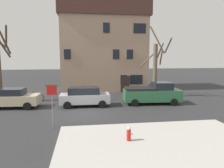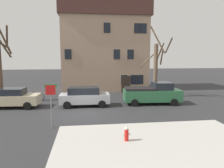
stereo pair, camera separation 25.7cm
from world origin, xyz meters
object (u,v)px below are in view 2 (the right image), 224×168
Objects in this scene: car_beige_sedan at (12,98)px; fire_hydrant at (126,134)px; bicycle_leaning at (36,97)px; street_sign_pole at (51,98)px; building_main at (104,45)px; pickup_truck_green at (152,93)px; car_silver_wagon at (84,96)px; tree_bare_mid at (156,66)px; tree_bare_near at (0,62)px.

car_beige_sedan reaches higher than fire_hydrant.
fire_hydrant is 0.43× the size of bicycle_leaning.
fire_hydrant is 5.33m from street_sign_pole.
building_main reaches higher than pickup_truck_green.
building_main is at bearing 88.24° from fire_hydrant.
building_main is 2.50× the size of car_beige_sedan.
tree_bare_mid is at bearing 22.36° from car_silver_wagon.
street_sign_pole is (6.14, -8.65, -2.00)m from tree_bare_near.
tree_bare_near is (-10.97, -7.17, -2.14)m from building_main.
street_sign_pole is (-4.26, 2.85, 1.46)m from fire_hydrant.
car_silver_wagon is at bearing 104.25° from fire_hydrant.
tree_bare_mid is 10.18× the size of fire_hydrant.
tree_bare_near reaches higher than street_sign_pole.
pickup_truck_green is 1.96× the size of street_sign_pole.
car_silver_wagon is 2.58× the size of bicycle_leaning.
pickup_truck_green is (-1.40, -3.13, -2.44)m from tree_bare_mid.
building_main reaches higher than car_beige_sedan.
bicycle_leaning is (-11.45, 2.88, -0.64)m from pickup_truck_green.
street_sign_pole is 9.40m from bicycle_leaning.
tree_bare_near is 15.23m from pickup_truck_green.
pickup_truck_green is (14.68, -2.73, -2.96)m from tree_bare_near.
bicycle_leaning is at bearing -178.89° from tree_bare_mid.
building_main is at bearing 46.80° from car_beige_sedan.
car_beige_sedan is at bearing 133.90° from fire_hydrant.
fire_hydrant is (8.58, -8.92, -0.36)m from car_beige_sedan.
street_sign_pole reaches higher than pickup_truck_green.
bicycle_leaning reaches higher than fire_hydrant.
tree_bare_mid reaches higher than street_sign_pole.
tree_bare_mid reaches higher than car_silver_wagon.
car_beige_sedan is at bearing -117.48° from bicycle_leaning.
bicycle_leaning is (-4.96, 3.00, -0.55)m from car_silver_wagon.
car_beige_sedan is 12.38m from fire_hydrant.
fire_hydrant is (-0.57, -18.66, -5.60)m from building_main.
pickup_truck_green is at bearing -0.68° from car_beige_sedan.
street_sign_pole is (-4.83, -15.81, -4.14)m from building_main.
tree_bare_mid is 1.71× the size of car_silver_wagon.
car_beige_sedan reaches higher than bicycle_leaning.
tree_bare_near reaches higher than pickup_truck_green.
car_beige_sedan is 1.70× the size of street_sign_pole.
pickup_truck_green is 10.44m from street_sign_pole.
fire_hydrant is 13.67m from bicycle_leaning.
bicycle_leaning is at bearing 108.23° from street_sign_pole.
car_beige_sedan is (1.82, -2.58, -3.10)m from tree_bare_near.
tree_bare_mid is (5.12, -6.77, -2.67)m from building_main.
car_silver_wagon is at bearing 70.42° from street_sign_pole.
tree_bare_near is 16.10m from tree_bare_mid.
street_sign_pole is at bearing -145.31° from pickup_truck_green.
car_silver_wagon is 5.82m from bicycle_leaning.
car_beige_sedan is at bearing -133.20° from building_main.
building_main reaches higher than street_sign_pole.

